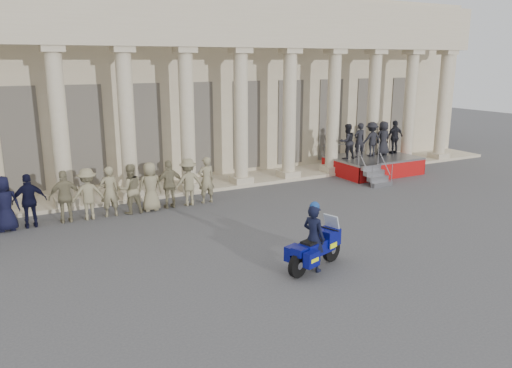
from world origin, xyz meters
name	(u,v)px	position (x,y,z in m)	size (l,w,h in m)	color
ground	(244,258)	(0.00, 0.00, 0.00)	(90.00, 90.00, 0.00)	#424245
building	(118,84)	(0.00, 14.74, 4.52)	(40.00, 12.50, 9.00)	#BDAD8D
reviewing_stand	(372,146)	(11.10, 7.21, 1.44)	(4.32, 4.13, 2.65)	gray
motorcycle	(316,248)	(1.46, -1.63, 0.62)	(2.17, 1.22, 1.44)	black
rider	(314,237)	(1.34, -1.67, 0.99)	(0.66, 0.81, 2.01)	black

